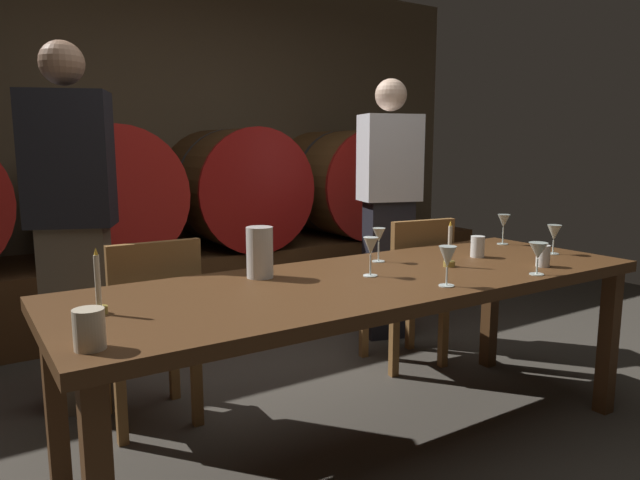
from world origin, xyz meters
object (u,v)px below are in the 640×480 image
object	(u,v)px
candle_left	(99,296)
candle_right	(450,254)
wine_barrel_center_left	(103,193)
wine_barrel_center_right	(233,188)
dining_table	(370,293)
wine_glass_far_left	(371,248)
wine_glass_right	(554,233)
wine_glass_far_right	(504,222)
guest_left	(73,228)
cup_right	(543,256)
pitcher	(260,252)
cup_center	(478,247)
wine_glass_left	(447,258)
guest_right	(389,208)
wine_barrel_far_right	(341,183)
chair_left	(151,324)
wine_glass_center_left	(379,237)
cup_left	(89,329)
wine_glass_center_right	(538,252)
chair_right	(411,285)

from	to	relation	value
candle_left	candle_right	size ratio (longest dim) A/B	1.04
wine_barrel_center_left	wine_barrel_center_right	world-z (taller)	same
dining_table	wine_glass_far_left	size ratio (longest dim) A/B	15.35
candle_right	wine_glass_right	xyz separation A→B (m)	(0.65, -0.06, 0.05)
wine_glass_far_right	guest_left	bearing A→B (deg)	157.92
cup_right	candle_left	bearing A→B (deg)	170.65
pitcher	wine_glass_far_right	bearing A→B (deg)	0.06
wine_glass_far_left	cup_center	size ratio (longest dim) A/B	1.59
wine_glass_left	wine_glass_far_right	size ratio (longest dim) A/B	0.95
guest_right	wine_barrel_far_right	bearing A→B (deg)	-94.65
guest_right	wine_glass_far_right	xyz separation A→B (m)	(0.08, -0.88, -0.00)
chair_left	wine_glass_right	bearing A→B (deg)	157.65
guest_right	dining_table	bearing A→B (deg)	64.17
cup_center	cup_right	distance (m)	0.32
wine_barrel_center_left	wine_glass_left	distance (m)	2.74
chair_left	guest_right	xyz separation A→B (m)	(1.73, 0.43, 0.39)
wine_glass_center_left	cup_left	distance (m)	1.47
wine_glass_center_right	cup_right	size ratio (longest dim) A/B	1.42
wine_glass_far_right	cup_left	xyz separation A→B (m)	(-2.25, -0.52, -0.07)
candle_right	wine_glass_left	distance (m)	0.38
candle_right	cup_center	xyz separation A→B (m)	(0.28, 0.09, -0.01)
cup_center	wine_glass_right	bearing A→B (deg)	-21.76
chair_left	guest_left	world-z (taller)	guest_left
chair_left	cup_right	xyz separation A→B (m)	(1.49, -0.94, 0.31)
candle_right	guest_right	bearing A→B (deg)	62.47
candle_left	cup_left	size ratio (longest dim) A/B	1.97
wine_glass_right	wine_barrel_far_right	bearing A→B (deg)	80.12
cup_right	chair_right	bearing A→B (deg)	89.74
chair_right	guest_right	xyz separation A→B (m)	(0.24, 0.51, 0.39)
wine_barrel_center_right	candle_right	distance (m)	2.40
cup_right	wine_barrel_far_right	bearing A→B (deg)	74.42
wine_barrel_center_right	guest_left	bearing A→B (deg)	-137.34
wine_glass_center_left	cup_center	bearing A→B (deg)	-19.69
wine_glass_center_right	wine_glass_right	xyz separation A→B (m)	(0.47, 0.26, 0.01)
wine_glass_center_right	cup_right	bearing A→B (deg)	29.30
cup_right	candle_right	bearing A→B (deg)	147.30
candle_right	pitcher	xyz separation A→B (m)	(-0.81, 0.27, 0.05)
chair_left	wine_glass_right	world-z (taller)	wine_glass_right
chair_left	cup_left	distance (m)	1.11
wine_barrel_center_left	dining_table	world-z (taller)	wine_barrel_center_left
pitcher	wine_glass_far_left	size ratio (longest dim) A/B	1.28
guest_right	cup_right	xyz separation A→B (m)	(-0.25, -1.37, -0.08)
wine_glass_center_left	wine_glass_right	distance (m)	0.91
wine_barrel_center_right	wine_glass_left	xyz separation A→B (m)	(-0.31, -2.66, -0.10)
chair_left	wine_glass_center_right	size ratio (longest dim) A/B	6.47
guest_left	chair_left	bearing A→B (deg)	144.48
chair_left	wine_glass_far_left	distance (m)	1.06
guest_right	candle_right	size ratio (longest dim) A/B	8.26
wine_barrel_far_right	dining_table	distance (m)	2.82
wine_barrel_center_left	candle_left	size ratio (longest dim) A/B	4.41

